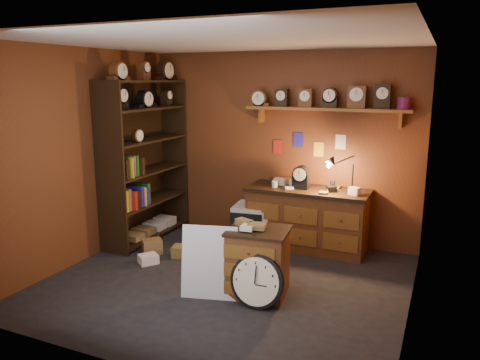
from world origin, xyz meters
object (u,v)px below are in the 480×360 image
low_cabinet (258,259)px  big_round_clock (257,281)px  workbench (307,215)px  shelving_unit (143,154)px

low_cabinet → big_round_clock: bearing=-77.5°
workbench → low_cabinet: 1.60m
shelving_unit → big_round_clock: shelving_unit is taller
big_round_clock → shelving_unit: bearing=149.4°
shelving_unit → low_cabinet: (2.24, -1.11, -0.85)m
workbench → low_cabinet: workbench is taller
shelving_unit → low_cabinet: 2.64m
low_cabinet → big_round_clock: size_ratio=1.45×
low_cabinet → shelving_unit: bearing=146.4°
low_cabinet → big_round_clock: 0.32m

